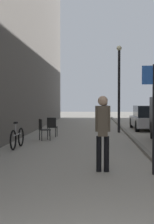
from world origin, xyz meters
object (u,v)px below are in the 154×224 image
at_px(lamp_post, 119,83).
at_px(cafe_chair_by_doorway, 52,126).
at_px(pedestrian_mid_block, 103,128).
at_px(pedestrian_main_foreground, 106,114).
at_px(parked_car, 148,118).
at_px(bicycle_leaning, 17,138).
at_px(cafe_chair_near_window, 43,128).

bearing_deg(lamp_post, cafe_chair_by_doorway, -143.40).
bearing_deg(pedestrian_mid_block, pedestrian_main_foreground, 88.79).
bearing_deg(parked_car, cafe_chair_by_doorway, -139.72).
bearing_deg(bicycle_leaning, pedestrian_mid_block, -50.29).
xyz_separation_m(pedestrian_main_foreground, parked_car, (2.58, 0.72, -0.26)).
relative_size(bicycle_leaning, cafe_chair_by_doorway, 1.88).
bearing_deg(lamp_post, bicycle_leaning, -122.78).
relative_size(pedestrian_main_foreground, parked_car, 0.40).
relative_size(lamp_post, bicycle_leaning, 2.69).
bearing_deg(parked_car, cafe_chair_near_window, -132.95).
height_order(pedestrian_mid_block, parked_car, pedestrian_mid_block).
distance_m(parked_car, lamp_post, 3.38).
bearing_deg(cafe_chair_by_doorway, pedestrian_mid_block, -68.45).
distance_m(pedestrian_main_foreground, bicycle_leaning, 8.49).
bearing_deg(cafe_chair_near_window, bicycle_leaning, -36.75).
distance_m(lamp_post, cafe_chair_by_doorway, 4.74).
bearing_deg(cafe_chair_by_doorway, pedestrian_main_foreground, 60.16).
distance_m(cafe_chair_near_window, cafe_chair_by_doorway, 1.46).
xyz_separation_m(parked_car, cafe_chair_by_doorway, (-5.27, -4.47, -0.17)).
distance_m(parked_car, cafe_chair_near_window, 8.08).
distance_m(pedestrian_main_foreground, cafe_chair_near_window, 5.97).
bearing_deg(pedestrian_mid_block, cafe_chair_near_window, 111.68).
relative_size(pedestrian_mid_block, parked_car, 0.44).
height_order(parked_car, bicycle_leaning, parked_car).
bearing_deg(cafe_chair_near_window, parked_car, 112.92).
xyz_separation_m(pedestrian_main_foreground, cafe_chair_near_window, (-2.92, -5.19, -0.43)).
bearing_deg(bicycle_leaning, cafe_chair_by_doorway, 81.26).
xyz_separation_m(pedestrian_main_foreground, lamp_post, (0.69, -1.24, 1.75)).
bearing_deg(bicycle_leaning, pedestrian_main_foreground, 68.27).
distance_m(pedestrian_main_foreground, lamp_post, 2.25).
bearing_deg(cafe_chair_near_window, pedestrian_mid_block, -3.44).
bearing_deg(cafe_chair_near_window, pedestrian_main_foreground, 126.48).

